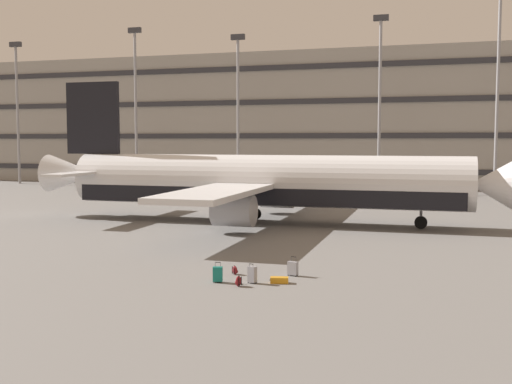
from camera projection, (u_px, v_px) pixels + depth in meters
The scene contains 14 objects.
ground_plane at pixel (206, 223), 47.74m from camera, with size 600.00×600.00×0.00m, color slate.
terminal_structure at pixel (325, 121), 93.57m from camera, with size 140.36×21.69×18.41m.
airliner at pixel (260, 183), 47.45m from camera, with size 36.82×29.53×11.04m.
light_mast_far_left at pixel (17, 102), 89.72m from camera, with size 1.80×0.50×20.35m.
light_mast_left at pixel (136, 95), 84.16m from camera, with size 1.80×0.50×21.38m.
light_mast_center_left at pixel (238, 99), 79.97m from camera, with size 1.80×0.50×19.79m.
light_mast_center_right at pixel (380, 90), 74.68m from camera, with size 1.80×0.50×21.19m.
light_mast_right at pixel (498, 76), 70.72m from camera, with size 1.80×0.50×23.84m.
suitcase_upright at pixel (252, 274), 27.46m from camera, with size 0.42×0.34×0.89m.
suitcase_large at pixel (279, 280), 27.52m from camera, with size 0.87×0.54×0.27m.
suitcase_red at pixel (293, 268), 28.97m from camera, with size 0.52×0.35×0.90m.
suitcase_black at pixel (218, 274), 27.63m from camera, with size 0.48×0.37×0.90m.
backpack_scuffed at pixel (238, 281), 26.90m from camera, with size 0.28×0.41×0.50m.
backpack_purple at pixel (235, 270), 29.28m from camera, with size 0.39×0.40×0.46m.
Camera 1 is at (17.47, -44.21, 6.32)m, focal length 43.66 mm.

